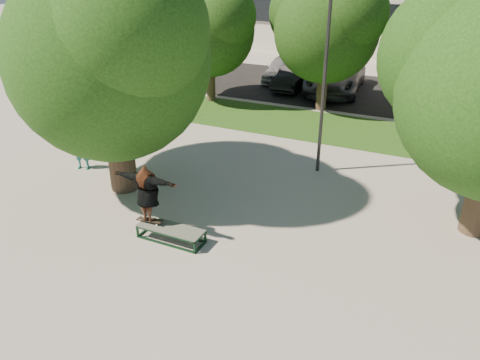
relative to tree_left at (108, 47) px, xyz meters
The scene contains 14 objects.
ground 6.26m from the tree_left, 14.31° to the right, with size 120.00×120.00×0.00m, color #9B968E.
grass_strip 10.87m from the tree_left, 57.80° to the left, with size 30.00×4.00×0.02m, color #1C4513.
asphalt_strip 16.13m from the tree_left, 73.93° to the left, with size 40.00×8.00×0.01m, color black.
tree_left is the anchor object (origin of this frame).
bg_tree_left 10.26m from the tree_left, 102.86° to the left, with size 5.28×4.51×5.77m.
bg_tree_mid 11.45m from the tree_left, 73.68° to the left, with size 5.76×4.92×6.24m.
bg_tree_right 13.66m from the tree_left, 50.20° to the left, with size 5.04×4.31×5.43m.
lamppost 6.70m from the tree_left, 36.42° to the left, with size 0.25×0.15×6.11m.
grind_box 5.63m from the tree_left, 32.85° to the right, with size 1.80×0.60×0.38m.
skater_rig 4.51m from the tree_left, 39.20° to the right, with size 1.94×0.54×1.66m.
bystander 4.19m from the tree_left, 166.44° to the left, with size 0.64×0.42×1.75m, color #1A6663.
car_silver_a 15.85m from the tree_left, 91.50° to the left, with size 1.70×4.22×1.44m, color #BBBABF.
car_dark 14.52m from the tree_left, 86.87° to the left, with size 1.39×3.98×1.31m, color black.
car_grey 15.16m from the tree_left, 78.16° to the left, with size 2.73×5.93×1.65m, color #4F4E53.
Camera 1 is at (4.96, -9.55, 6.80)m, focal length 35.00 mm.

